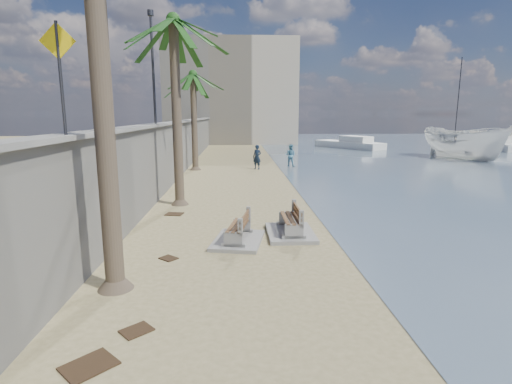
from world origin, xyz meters
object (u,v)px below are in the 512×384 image
bench_near (238,230)px  palm_mid (173,22)px  person_a (257,155)px  boat_cruiser (465,141)px  yacht_far (349,145)px  bench_far (290,223)px  sailboat_west (454,143)px  person_b (290,154)px  yacht_near (483,145)px  palm_back (193,76)px

bench_near → palm_mid: 9.69m
palm_mid → bench_near: bearing=-64.7°
person_a → boat_cruiser: bearing=48.1°
person_a → yacht_far: 22.00m
bench_far → sailboat_west: (26.33, 37.63, -0.07)m
bench_far → person_b: (2.39, 18.20, 0.55)m
boat_cruiser → yacht_far: size_ratio=0.44×
bench_far → boat_cruiser: 29.61m
person_b → boat_cruiser: boat_cruiser is taller
bench_far → sailboat_west: sailboat_west is taller
bench_near → bench_far: size_ratio=1.05×
bench_near → yacht_near: yacht_near is taller
bench_near → boat_cruiser: size_ratio=0.60×
boat_cruiser → sailboat_west: sailboat_west is taller
bench_near → bench_far: bench_far is taller
yacht_near → sailboat_west: size_ratio=1.13×
palm_mid → person_b: (6.83, 13.35, -6.89)m
person_a → yacht_far: bearing=87.6°
bench_near → boat_cruiser: bearing=48.4°
palm_back → person_a: 7.33m
palm_back → boat_cruiser: (23.91, 6.20, -5.14)m
bench_far → person_a: bearing=91.1°
bench_far → yacht_far: size_ratio=0.25×
palm_back → bench_far: bearing=-73.4°
palm_back → yacht_near: palm_back is taller
palm_mid → boat_cruiser: palm_mid is taller
palm_mid → person_b: 16.50m
person_a → palm_back: bearing=-146.4°
yacht_far → person_b: bearing=117.3°
person_a → person_b: person_a is taller
person_b → yacht_near: person_b is taller
bench_near → boat_cruiser: (20.80, 23.41, 1.23)m
person_b → boat_cruiser: 17.22m
palm_mid → yacht_far: 35.08m
palm_back → boat_cruiser: palm_back is taller
palm_back → person_b: size_ratio=4.01×
bench_far → yacht_near: size_ratio=0.18×
bench_far → person_a: size_ratio=1.10×
person_b → yacht_near: 30.93m
bench_far → person_b: bearing=82.5°
yacht_far → sailboat_west: (14.57, 2.58, 0.00)m
bench_near → person_a: person_a is taller
bench_far → palm_back: palm_back is taller
bench_far → yacht_near: 44.97m
bench_near → person_b: (4.19, 18.94, 0.57)m
boat_cruiser → sailboat_west: size_ratio=0.36×
person_b → person_a: bearing=54.5°
boat_cruiser → bench_near: bearing=-149.1°
palm_back → yacht_near: (33.39, 18.34, -6.41)m
yacht_far → boat_cruiser: bearing=176.7°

